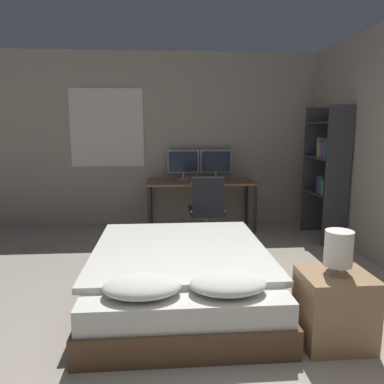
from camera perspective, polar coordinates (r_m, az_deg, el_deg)
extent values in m
plane|color=#9E9384|center=(2.63, 7.68, -26.72)|extent=(20.00, 20.00, 0.00)
cube|color=#9E9384|center=(6.03, 0.07, 7.92)|extent=(12.00, 0.06, 2.70)
cube|color=silver|center=(6.03, -12.83, 9.52)|extent=(1.13, 0.01, 1.20)
cube|color=black|center=(6.03, -12.82, 9.52)|extent=(1.05, 0.01, 1.12)
cube|color=brown|center=(3.56, -1.76, -14.15)|extent=(1.55, 2.06, 0.22)
cube|color=silver|center=(3.49, -1.78, -11.13)|extent=(1.49, 2.00, 0.18)
cube|color=silver|center=(3.56, -1.89, -8.68)|extent=(1.59, 1.73, 0.05)
ellipsoid|color=silver|center=(2.71, -7.60, -14.10)|extent=(0.55, 0.38, 0.13)
ellipsoid|color=silver|center=(2.74, 5.52, -13.75)|extent=(0.55, 0.38, 0.13)
cube|color=#997551|center=(3.02, 20.87, -16.28)|extent=(0.49, 0.42, 0.53)
cylinder|color=gray|center=(2.91, 21.21, -11.43)|extent=(0.15, 0.15, 0.01)
cylinder|color=gray|center=(2.90, 21.25, -10.83)|extent=(0.02, 0.02, 0.05)
cylinder|color=silver|center=(2.85, 21.44, -7.98)|extent=(0.20, 0.20, 0.25)
cube|color=#846042|center=(5.70, 1.38, 1.52)|extent=(1.65, 0.67, 0.03)
cylinder|color=#2D2D33|center=(5.46, -6.48, -2.88)|extent=(0.05, 0.05, 0.71)
cylinder|color=#2D2D33|center=(5.62, 9.58, -2.59)|extent=(0.05, 0.05, 0.71)
cylinder|color=#2D2D33|center=(6.01, -6.30, -1.69)|extent=(0.05, 0.05, 0.71)
cylinder|color=#2D2D33|center=(6.16, 8.32, -1.45)|extent=(0.05, 0.05, 0.71)
cylinder|color=#B7B7BC|center=(5.90, -1.33, 2.03)|extent=(0.16, 0.16, 0.01)
cylinder|color=#B7B7BC|center=(5.89, -1.34, 2.52)|extent=(0.03, 0.03, 0.09)
cube|color=#B7B7BC|center=(5.87, -1.34, 4.66)|extent=(0.49, 0.03, 0.35)
cube|color=#232D42|center=(5.86, -1.34, 4.65)|extent=(0.46, 0.00, 0.32)
cylinder|color=#B7B7BC|center=(5.95, 3.62, 2.08)|extent=(0.16, 0.16, 0.01)
cylinder|color=#B7B7BC|center=(5.94, 3.63, 2.56)|extent=(0.03, 0.03, 0.09)
cube|color=#B7B7BC|center=(5.92, 3.65, 4.69)|extent=(0.49, 0.03, 0.35)
cube|color=#232D42|center=(5.91, 3.67, 4.67)|extent=(0.46, 0.00, 0.32)
cube|color=#B7B7BC|center=(5.47, 1.63, 1.42)|extent=(0.36, 0.13, 0.02)
ellipsoid|color=#B7B7BC|center=(5.50, 4.40, 1.54)|extent=(0.07, 0.05, 0.04)
cylinder|color=black|center=(5.19, 2.15, -7.35)|extent=(0.52, 0.52, 0.04)
cylinder|color=gray|center=(5.14, 2.17, -5.24)|extent=(0.05, 0.05, 0.36)
cube|color=black|center=(5.09, 2.18, -2.92)|extent=(0.46, 0.46, 0.07)
cube|color=black|center=(4.83, 2.48, -0.41)|extent=(0.41, 0.05, 0.46)
cube|color=#333338|center=(5.18, 21.34, 2.09)|extent=(0.34, 0.02, 1.83)
cube|color=#333338|center=(5.87, 18.12, 3.13)|extent=(0.34, 0.02, 1.83)
cube|color=#333338|center=(5.56, 19.46, -0.17)|extent=(0.34, 0.74, 0.02)
cube|color=#333338|center=(5.50, 19.76, 4.92)|extent=(0.34, 0.74, 0.02)
cube|color=#333338|center=(5.48, 20.06, 9.88)|extent=(0.34, 0.74, 0.02)
cube|color=#B2332D|center=(5.24, 21.02, 0.28)|extent=(0.28, 0.04, 0.18)
cube|color=#28282D|center=(5.28, 20.82, 0.58)|extent=(0.28, 0.04, 0.22)
cube|color=teal|center=(5.32, 20.59, 0.53)|extent=(0.28, 0.03, 0.20)
cube|color=#337042|center=(5.36, 20.39, 0.79)|extent=(0.28, 0.04, 0.23)
cube|color=#2D4784|center=(5.40, 20.19, 0.98)|extent=(0.28, 0.04, 0.25)
cube|color=#28282D|center=(5.44, 20.01, 0.97)|extent=(0.28, 0.03, 0.24)
cube|color=#2D4784|center=(5.48, 19.84, 1.09)|extent=(0.28, 0.04, 0.25)
cube|color=#2D4784|center=(5.19, 21.36, 5.65)|extent=(0.28, 0.04, 0.18)
cube|color=#2D4784|center=(5.22, 21.18, 6.05)|extent=(0.28, 0.03, 0.24)
cube|color=#337042|center=(5.26, 20.96, 6.12)|extent=(0.28, 0.04, 0.25)
cube|color=#7A387F|center=(5.31, 20.71, 5.94)|extent=(0.28, 0.04, 0.21)
cube|color=#7A387F|center=(5.36, 20.45, 5.98)|extent=(0.28, 0.04, 0.20)
cube|color=#337042|center=(5.41, 20.24, 5.85)|extent=(0.28, 0.03, 0.17)
cube|color=orange|center=(5.44, 20.07, 6.03)|extent=(0.28, 0.03, 0.20)
cube|color=teal|center=(5.48, 19.89, 6.41)|extent=(0.28, 0.04, 0.27)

